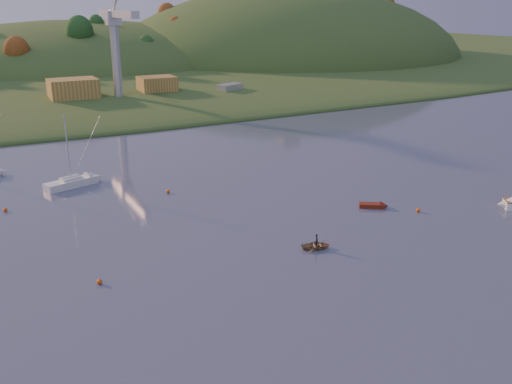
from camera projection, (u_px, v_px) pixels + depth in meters
name	position (u px, v px, depth m)	size (l,w,h in m)	color
far_shore	(43.00, 65.00, 229.77)	(620.00, 220.00, 1.50)	#25451B
shore_slope	(75.00, 85.00, 175.30)	(640.00, 150.00, 7.00)	#25451B
hill_center	(78.00, 69.00, 217.44)	(140.00, 120.00, 36.00)	#25451B
hill_right	(289.00, 62.00, 242.48)	(150.00, 130.00, 60.00)	#25451B
hillside_trees	(63.00, 78.00, 192.06)	(280.00, 50.00, 32.00)	#184117
wharf	(129.00, 101.00, 141.09)	(42.00, 16.00, 2.40)	slate
shed_west	(73.00, 89.00, 135.03)	(11.00, 8.00, 4.80)	olive
shed_east	(157.00, 84.00, 145.29)	(9.00, 7.00, 4.00)	olive
dock_crane	(116.00, 35.00, 131.64)	(3.20, 28.00, 20.30)	#B7B7BC
sailboat_far	(71.00, 182.00, 79.54)	(7.68, 4.34, 10.20)	silver
canoe	(316.00, 246.00, 59.73)	(2.19, 3.07, 0.64)	olive
paddler	(317.00, 242.00, 59.61)	(0.50, 0.33, 1.38)	black
red_tender	(377.00, 206.00, 71.60)	(3.71, 3.06, 1.24)	#5F1D0D
work_vessel	(230.00, 94.00, 149.01)	(17.00, 11.59, 4.12)	slate
buoy_1	(418.00, 210.00, 70.08)	(0.50, 0.50, 0.50)	#DE510B
buoy_2	(5.00, 210.00, 70.24)	(0.50, 0.50, 0.50)	#DE510B
buoy_3	(168.00, 191.00, 76.97)	(0.50, 0.50, 0.50)	#DE510B
buoy_4	(99.00, 282.00, 52.25)	(0.50, 0.50, 0.50)	#DE510B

